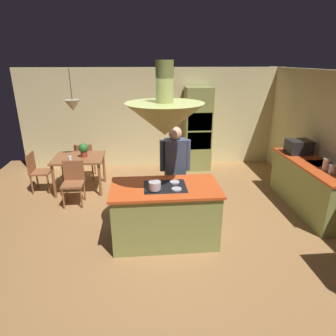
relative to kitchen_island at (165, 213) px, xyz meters
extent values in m
plane|color=#9E7042|center=(0.00, 0.20, -0.47)|extent=(8.16, 8.16, 0.00)
cube|color=beige|center=(0.00, 3.65, 0.81)|extent=(6.80, 0.10, 2.55)
cube|color=#8C934C|center=(0.00, 0.00, -0.02)|extent=(1.59, 0.85, 0.89)
cube|color=#D14C1E|center=(0.00, 0.00, 0.44)|extent=(1.65, 0.91, 0.04)
cube|color=black|center=(0.00, 0.00, 0.45)|extent=(0.64, 0.52, 0.01)
cylinder|color=#B2B2B7|center=(-0.16, -0.13, 0.47)|extent=(0.15, 0.15, 0.02)
cylinder|color=#B2B2B7|center=(0.16, -0.13, 0.47)|extent=(0.15, 0.15, 0.02)
cylinder|color=#B2B2B7|center=(-0.16, 0.13, 0.47)|extent=(0.15, 0.15, 0.02)
cylinder|color=#B2B2B7|center=(0.16, 0.13, 0.47)|extent=(0.15, 0.15, 0.02)
cube|color=#8C934C|center=(2.84, 0.80, -0.02)|extent=(0.62, 2.04, 0.89)
cube|color=#D14C1E|center=(2.84, 0.80, 0.44)|extent=(0.66, 2.08, 0.04)
cube|color=#B2B2B7|center=(3.00, 0.80, 0.38)|extent=(0.48, 0.36, 0.16)
cube|color=#8C934C|center=(1.10, 3.25, 0.58)|extent=(0.66, 0.62, 2.10)
cube|color=black|center=(1.10, 2.96, 0.83)|extent=(0.60, 0.04, 0.44)
cube|color=black|center=(1.10, 2.96, 0.35)|extent=(0.60, 0.04, 0.44)
cube|color=brown|center=(-1.70, 2.10, 0.27)|extent=(1.06, 0.88, 0.04)
cylinder|color=brown|center=(-2.17, 1.72, -0.11)|extent=(0.06, 0.06, 0.72)
cylinder|color=brown|center=(-1.23, 1.72, -0.11)|extent=(0.06, 0.06, 0.72)
cylinder|color=brown|center=(-2.17, 2.48, -0.11)|extent=(0.06, 0.06, 0.72)
cylinder|color=brown|center=(-1.23, 2.48, -0.11)|extent=(0.06, 0.06, 0.72)
cylinder|color=tan|center=(0.14, 0.72, -0.05)|extent=(0.14, 0.14, 0.83)
cylinder|color=tan|center=(0.32, 0.72, -0.05)|extent=(0.14, 0.14, 0.83)
cube|color=#3F4C66|center=(0.23, 0.72, 0.68)|extent=(0.36, 0.22, 0.64)
cylinder|color=#3F4C66|center=(0.01, 0.72, 0.71)|extent=(0.09, 0.09, 0.54)
cylinder|color=#3F4C66|center=(0.45, 0.72, 0.71)|extent=(0.09, 0.09, 0.54)
sphere|color=tan|center=(0.23, 0.72, 1.10)|extent=(0.22, 0.22, 0.22)
cone|color=#8C934C|center=(0.00, 0.00, 1.48)|extent=(1.10, 1.10, 0.45)
cylinder|color=#8C934C|center=(0.00, 0.00, 1.98)|extent=(0.24, 0.24, 0.55)
cone|color=beige|center=(-1.70, 2.10, 1.39)|extent=(0.32, 0.32, 0.22)
cylinder|color=black|center=(-1.70, 2.10, 1.80)|extent=(0.01, 0.01, 0.60)
cube|color=brown|center=(-1.70, 1.36, -0.03)|extent=(0.40, 0.40, 0.04)
cube|color=brown|center=(-1.70, 1.54, 0.19)|extent=(0.40, 0.04, 0.42)
cylinder|color=brown|center=(-1.87, 1.19, -0.25)|extent=(0.04, 0.04, 0.43)
cylinder|color=brown|center=(-1.53, 1.19, -0.25)|extent=(0.04, 0.04, 0.43)
cylinder|color=brown|center=(-1.87, 1.53, -0.25)|extent=(0.04, 0.04, 0.43)
cylinder|color=brown|center=(-1.53, 1.53, -0.25)|extent=(0.04, 0.04, 0.43)
cube|color=brown|center=(-1.70, 2.84, -0.03)|extent=(0.40, 0.40, 0.04)
cube|color=brown|center=(-1.70, 2.66, 0.19)|extent=(0.40, 0.04, 0.42)
cylinder|color=brown|center=(-1.53, 3.01, -0.25)|extent=(0.04, 0.04, 0.43)
cylinder|color=brown|center=(-1.87, 3.01, -0.25)|extent=(0.04, 0.04, 0.43)
cylinder|color=brown|center=(-1.53, 2.67, -0.25)|extent=(0.04, 0.04, 0.43)
cylinder|color=brown|center=(-1.87, 2.67, -0.25)|extent=(0.04, 0.04, 0.43)
cube|color=brown|center=(-2.53, 2.10, -0.03)|extent=(0.40, 0.40, 0.04)
cube|color=brown|center=(-2.71, 2.10, 0.19)|extent=(0.04, 0.40, 0.42)
cylinder|color=brown|center=(-2.36, 1.93, -0.25)|extent=(0.04, 0.04, 0.43)
cylinder|color=brown|center=(-2.36, 2.27, -0.25)|extent=(0.04, 0.04, 0.43)
cylinder|color=brown|center=(-2.70, 1.93, -0.25)|extent=(0.04, 0.04, 0.43)
cylinder|color=brown|center=(-2.70, 2.27, -0.25)|extent=(0.04, 0.04, 0.43)
cylinder|color=#99382D|center=(-1.57, 2.09, 0.35)|extent=(0.14, 0.14, 0.12)
sphere|color=#2D722D|center=(-1.57, 2.09, 0.49)|extent=(0.20, 0.20, 0.20)
cylinder|color=white|center=(-1.83, 1.88, 0.34)|extent=(0.07, 0.07, 0.09)
cylinder|color=silver|center=(2.84, 0.29, 0.54)|extent=(0.10, 0.10, 0.15)
cylinder|color=silver|center=(2.84, 0.47, 0.56)|extent=(0.11, 0.11, 0.20)
cube|color=#232326|center=(2.84, 1.41, 0.60)|extent=(0.46, 0.36, 0.28)
cylinder|color=#B2B2B7|center=(-0.16, -0.13, 0.54)|extent=(0.18, 0.18, 0.12)
camera|label=1|loc=(-0.32, -4.04, 2.27)|focal=31.33mm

